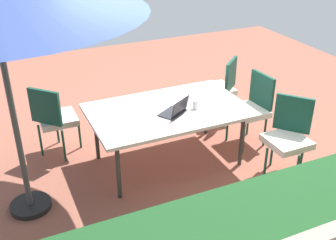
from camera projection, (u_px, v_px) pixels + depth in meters
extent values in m
cube|color=#935442|center=(168.00, 162.00, 5.36)|extent=(10.00, 10.00, 0.02)
cube|color=silver|center=(168.00, 110.00, 5.01)|extent=(1.90, 1.18, 0.04)
cylinder|color=#333333|center=(207.00, 111.00, 5.83)|extent=(0.05, 0.05, 0.71)
cylinder|color=#333333|center=(96.00, 134.00, 5.25)|extent=(0.05, 0.05, 0.71)
cylinder|color=#333333|center=(241.00, 140.00, 5.12)|extent=(0.05, 0.05, 0.71)
cylinder|color=#333333|center=(118.00, 171.00, 4.54)|extent=(0.05, 0.05, 0.71)
cylinder|color=#4C4C4C|center=(12.00, 107.00, 3.97)|extent=(0.06, 0.06, 2.45)
cylinder|color=black|center=(31.00, 205.00, 4.52)|extent=(0.44, 0.44, 0.06)
cube|color=silver|center=(58.00, 119.00, 5.34)|extent=(0.46, 0.46, 0.08)
cube|color=#144738|center=(45.00, 107.00, 5.04)|extent=(0.33, 0.34, 0.45)
cylinder|color=#144738|center=(80.00, 133.00, 5.55)|extent=(0.03, 0.03, 0.45)
cylinder|color=#144738|center=(57.00, 128.00, 5.67)|extent=(0.03, 0.03, 0.45)
cylinder|color=#144738|center=(64.00, 146.00, 5.25)|extent=(0.03, 0.03, 0.45)
cylinder|color=#144738|center=(41.00, 141.00, 5.37)|extent=(0.03, 0.03, 0.45)
cube|color=silver|center=(248.00, 111.00, 5.53)|extent=(0.46, 0.46, 0.08)
cube|color=#144738|center=(262.00, 90.00, 5.50)|extent=(0.07, 0.44, 0.45)
cylinder|color=#144738|center=(227.00, 126.00, 5.72)|extent=(0.03, 0.03, 0.45)
cylinder|color=#144738|center=(244.00, 138.00, 5.44)|extent=(0.03, 0.03, 0.45)
cylinder|color=#144738|center=(248.00, 120.00, 5.87)|extent=(0.03, 0.03, 0.45)
cylinder|color=#144738|center=(265.00, 131.00, 5.59)|extent=(0.03, 0.03, 0.45)
cube|color=silver|center=(287.00, 141.00, 4.83)|extent=(0.46, 0.46, 0.08)
cube|color=#144738|center=(293.00, 114.00, 4.88)|extent=(0.31, 0.36, 0.45)
cylinder|color=#144738|center=(265.00, 165.00, 4.88)|extent=(0.03, 0.03, 0.45)
cylinder|color=#144738|center=(297.00, 172.00, 4.74)|extent=(0.03, 0.03, 0.45)
cylinder|color=#144738|center=(272.00, 150.00, 5.17)|extent=(0.03, 0.03, 0.45)
cylinder|color=#144738|center=(302.00, 157.00, 5.03)|extent=(0.03, 0.03, 0.45)
cube|color=silver|center=(216.00, 90.00, 6.17)|extent=(0.46, 0.46, 0.08)
cube|color=#144738|center=(231.00, 75.00, 5.97)|extent=(0.35, 0.32, 0.45)
cylinder|color=#144738|center=(208.00, 99.00, 6.50)|extent=(0.03, 0.03, 0.45)
cylinder|color=#144738|center=(200.00, 108.00, 6.21)|extent=(0.03, 0.03, 0.45)
cylinder|color=#144738|center=(230.00, 103.00, 6.37)|extent=(0.03, 0.03, 0.45)
cylinder|color=#144738|center=(223.00, 113.00, 6.08)|extent=(0.03, 0.03, 0.45)
cube|color=#2D2D33|center=(172.00, 113.00, 4.89)|extent=(0.39, 0.36, 0.02)
cube|color=black|center=(180.00, 107.00, 4.79)|extent=(0.30, 0.21, 0.20)
cylinder|color=white|center=(196.00, 104.00, 4.99)|extent=(0.08, 0.08, 0.11)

